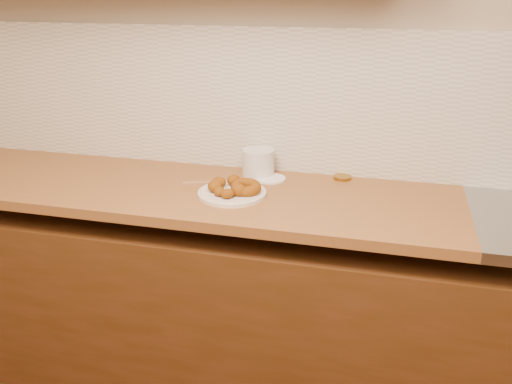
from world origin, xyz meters
TOP-DOWN VIEW (x-y plane):
  - wall_back at (0.00, 2.00)m, footprint 4.00×0.02m
  - base_cabinet at (0.00, 1.69)m, footprint 3.60×0.60m
  - butcher_block at (-0.65, 1.69)m, footprint 2.30×0.62m
  - backsplash at (0.00, 1.99)m, footprint 3.60×0.02m
  - donut_plate at (-0.37, 1.65)m, footprint 0.26×0.26m
  - ring_donut at (-0.32, 1.65)m, footprint 0.16×0.16m
  - fried_dough_chunks at (-0.40, 1.64)m, footprint 0.17×0.21m
  - plastic_tub at (-0.33, 1.90)m, footprint 0.16×0.16m
  - tub_lid at (-0.27, 1.86)m, footprint 0.17×0.17m
  - brass_jar_lid at (0.02, 1.94)m, footprint 0.08×0.08m
  - wooden_utensil at (-0.50, 1.73)m, footprint 0.18×0.08m

SIDE VIEW (x-z plane):
  - base_cabinet at x=0.00m, z-range 0.00..0.77m
  - butcher_block at x=-0.65m, z-range 0.86..0.90m
  - tub_lid at x=-0.27m, z-range 0.90..0.91m
  - brass_jar_lid at x=0.02m, z-range 0.90..0.91m
  - wooden_utensil at x=-0.50m, z-range 0.90..0.91m
  - donut_plate at x=-0.37m, z-range 0.90..0.92m
  - ring_donut at x=-0.32m, z-range 0.91..0.96m
  - fried_dough_chunks at x=-0.40m, z-range 0.91..0.96m
  - plastic_tub at x=-0.33m, z-range 0.90..1.01m
  - backsplash at x=0.00m, z-range 0.90..1.50m
  - wall_back at x=0.00m, z-range 0.00..2.70m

